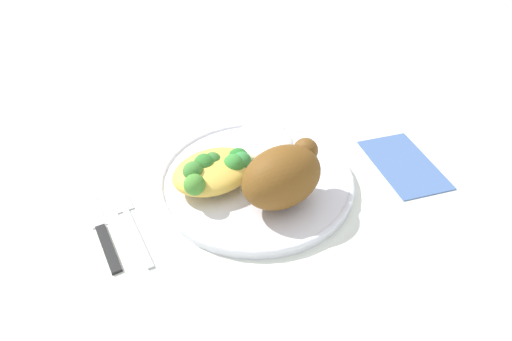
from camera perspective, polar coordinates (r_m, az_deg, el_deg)
The scene contains 8 objects.
ground_plane at distance 0.64m, azimuth 0.00°, elevation -1.77°, with size 2.00×2.00×0.00m, color silver.
plate at distance 0.63m, azimuth 0.00°, elevation -1.21°, with size 0.27×0.27×0.02m.
roasted_chicken at distance 0.57m, azimuth 3.27°, elevation -0.70°, with size 0.11×0.08×0.08m.
rice_pile at distance 0.66m, azimuth 0.92°, elevation 3.53°, with size 0.08×0.09×0.03m, color white.
mac_cheese_with_broccoli at distance 0.61m, azimuth -5.16°, elevation 0.09°, with size 0.11×0.09×0.04m.
fork at distance 0.60m, azimuth -15.05°, elevation -6.40°, with size 0.03×0.14×0.01m.
knife at distance 0.61m, azimuth -18.72°, elevation -6.51°, with size 0.03×0.19×0.01m.
napkin at distance 0.70m, azimuth 17.80°, elevation 0.80°, with size 0.08×0.14×0.00m, color #47669E.
Camera 1 is at (-0.26, -0.40, 0.42)m, focal length 32.39 mm.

